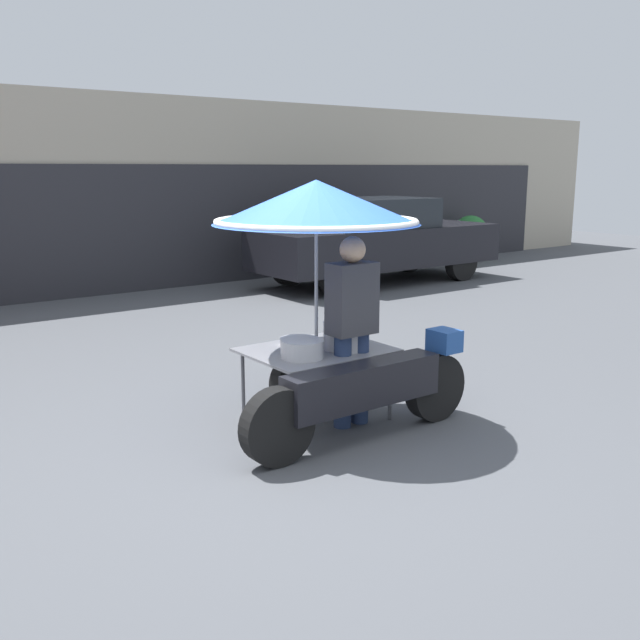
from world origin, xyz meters
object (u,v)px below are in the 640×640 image
at_px(vendor_person, 352,322).
at_px(parked_car, 375,239).
at_px(vendor_motorcycle_cart, 323,244).
at_px(potted_plant, 470,234).

height_order(vendor_person, parked_car, vendor_person).
distance_m(vendor_motorcycle_cart, parked_car, 7.27).
xyz_separation_m(vendor_motorcycle_cart, parked_car, (5.05, 5.18, -0.67)).
relative_size(vendor_motorcycle_cart, parked_car, 0.45).
distance_m(vendor_motorcycle_cart, potted_plant, 10.92).
bearing_deg(parked_car, vendor_person, -132.43).
distance_m(vendor_motorcycle_cart, vendor_person, 0.65).
height_order(parked_car, potted_plant, parked_car).
distance_m(parked_car, potted_plant, 3.98).
bearing_deg(vendor_person, potted_plant, 36.84).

